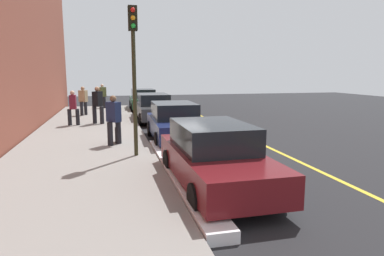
# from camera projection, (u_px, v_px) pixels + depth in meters

# --- Properties ---
(ground_plane) EXTENTS (56.00, 56.00, 0.00)m
(ground_plane) POSITION_uv_depth(u_px,v_px,m) (172.00, 141.00, 13.44)
(ground_plane) COLOR black
(sidewalk) EXTENTS (28.00, 4.60, 0.15)m
(sidewalk) POSITION_uv_depth(u_px,v_px,m) (85.00, 143.00, 12.65)
(sidewalk) COLOR gray
(sidewalk) RESTS_ON ground
(lane_stripe_centre) EXTENTS (28.00, 0.14, 0.01)m
(lane_stripe_centre) POSITION_uv_depth(u_px,v_px,m) (247.00, 137.00, 14.18)
(lane_stripe_centre) COLOR gold
(lane_stripe_centre) RESTS_ON ground
(snow_bank_curb) EXTENTS (7.56, 0.56, 0.22)m
(snow_bank_curb) POSITION_uv_depth(u_px,v_px,m) (177.00, 172.00, 8.90)
(snow_bank_curb) COLOR white
(snow_bank_curb) RESTS_ON ground
(parked_car_green) EXTENTS (4.43, 1.97, 1.51)m
(parked_car_green) POSITION_uv_depth(u_px,v_px,m) (143.00, 100.00, 24.49)
(parked_car_green) COLOR black
(parked_car_green) RESTS_ON ground
(parked_car_charcoal) EXTENTS (4.81, 1.93, 1.51)m
(parked_car_charcoal) POSITION_uv_depth(u_px,v_px,m) (154.00, 107.00, 19.02)
(parked_car_charcoal) COLOR black
(parked_car_charcoal) RESTS_ON ground
(parked_car_navy) EXTENTS (4.46, 1.97, 1.51)m
(parked_car_navy) POSITION_uv_depth(u_px,v_px,m) (175.00, 122.00, 13.35)
(parked_car_navy) COLOR black
(parked_car_navy) RESTS_ON ground
(parked_car_maroon) EXTENTS (4.60, 1.94, 1.51)m
(parked_car_maroon) POSITION_uv_depth(u_px,v_px,m) (214.00, 156.00, 7.94)
(parked_car_maroon) COLOR black
(parked_car_maroon) RESTS_ON ground
(pedestrian_black_coat) EXTENTS (0.59, 0.56, 1.86)m
(pedestrian_black_coat) POSITION_uv_depth(u_px,v_px,m) (98.00, 104.00, 16.91)
(pedestrian_black_coat) COLOR black
(pedestrian_black_coat) RESTS_ON sidewalk
(pedestrian_burgundy_coat) EXTENTS (0.46, 0.56, 1.68)m
(pedestrian_burgundy_coat) POSITION_uv_depth(u_px,v_px,m) (73.00, 107.00, 16.42)
(pedestrian_burgundy_coat) COLOR black
(pedestrian_burgundy_coat) RESTS_ON sidewalk
(pedestrian_tan_coat) EXTENTS (0.51, 0.55, 1.72)m
(pedestrian_tan_coat) POSITION_uv_depth(u_px,v_px,m) (83.00, 100.00, 20.31)
(pedestrian_tan_coat) COLOR black
(pedestrian_tan_coat) RESTS_ON sidewalk
(pedestrian_olive_coat) EXTENTS (0.51, 0.55, 1.73)m
(pedestrian_olive_coat) POSITION_uv_depth(u_px,v_px,m) (103.00, 95.00, 24.49)
(pedestrian_olive_coat) COLOR black
(pedestrian_olive_coat) RESTS_ON sidewalk
(pedestrian_navy_coat) EXTENTS (0.55, 0.54, 1.75)m
(pedestrian_navy_coat) POSITION_uv_depth(u_px,v_px,m) (114.00, 119.00, 11.95)
(pedestrian_navy_coat) COLOR black
(pedestrian_navy_coat) RESTS_ON sidewalk
(traffic_light_pole) EXTENTS (0.35, 0.26, 4.45)m
(traffic_light_pole) POSITION_uv_depth(u_px,v_px,m) (134.00, 57.00, 10.03)
(traffic_light_pole) COLOR #2D2D19
(traffic_light_pole) RESTS_ON sidewalk
(rolling_suitcase) EXTENTS (0.34, 0.22, 0.92)m
(rolling_suitcase) POSITION_uv_depth(u_px,v_px,m) (118.00, 135.00, 12.42)
(rolling_suitcase) COLOR black
(rolling_suitcase) RESTS_ON sidewalk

